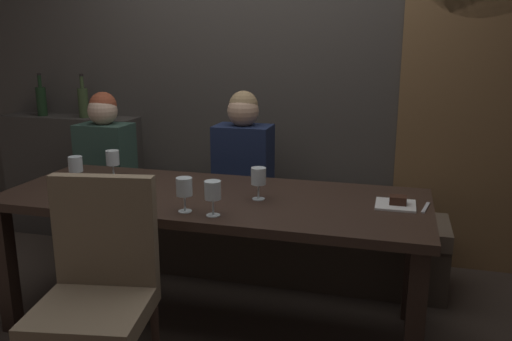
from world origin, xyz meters
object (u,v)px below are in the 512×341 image
object	(u,v)px
diner_redhead	(105,148)
fork_on_table	(426,208)
wine_bottle_pale_label	(83,102)
dessert_plate	(396,203)
diner_bearded	(243,154)
wine_glass_end_right	(258,177)
wine_glass_far_left	(76,166)
chair_near_side	(98,281)
wine_glass_near_left	(213,191)
wine_glass_end_left	(184,189)
wine_glass_far_right	(113,159)
banquette_bench	(250,239)
wine_bottle_dark_red	(41,100)
dining_table	(213,211)

from	to	relation	value
diner_redhead	fork_on_table	xyz separation A→B (m)	(2.10, -0.63, -0.05)
wine_bottle_pale_label	dessert_plate	xyz separation A→B (m)	(2.32, -0.95, -0.32)
dessert_plate	diner_bearded	bearing A→B (deg)	146.66
wine_glass_end_right	diner_bearded	bearing A→B (deg)	112.45
diner_redhead	wine_glass_far_left	distance (m)	0.77
chair_near_side	wine_glass_end_right	xyz separation A→B (m)	(0.49, 0.71, 0.30)
wine_bottle_pale_label	wine_glass_near_left	bearing A→B (deg)	-41.13
diner_redhead	wine_bottle_pale_label	xyz separation A→B (m)	(-0.36, 0.32, 0.28)
chair_near_side	wine_glass_end_left	world-z (taller)	chair_near_side
wine_bottle_pale_label	wine_glass_far_right	bearing A→B (deg)	-49.29
chair_near_side	wine_glass_far_left	distance (m)	0.93
banquette_bench	wine_bottle_dark_red	size ratio (longest dim) A/B	7.67
wine_glass_far_right	wine_glass_far_left	distance (m)	0.23
banquette_bench	wine_glass_end_right	bearing A→B (deg)	-70.61
wine_glass_far_left	banquette_bench	bearing A→B (deg)	42.96
wine_bottle_dark_red	wine_glass_end_right	size ratio (longest dim) A/B	1.99
diner_bearded	dessert_plate	distance (m)	1.16
banquette_bench	fork_on_table	xyz separation A→B (m)	(1.06, -0.64, 0.51)
banquette_bench	wine_glass_end_left	bearing A→B (deg)	-91.80
banquette_bench	dessert_plate	bearing A→B (deg)	-34.58
chair_near_side	diner_bearded	bearing A→B (deg)	82.12
chair_near_side	wine_glass_near_left	xyz separation A→B (m)	(0.36, 0.41, 0.30)
banquette_bench	wine_glass_far_right	world-z (taller)	wine_glass_far_right
wine_glass_far_left	dessert_plate	world-z (taller)	wine_glass_far_left
dessert_plate	banquette_bench	bearing A→B (deg)	145.42
wine_bottle_pale_label	diner_redhead	bearing A→B (deg)	-41.80
wine_bottle_dark_red	dessert_plate	world-z (taller)	wine_bottle_dark_red
banquette_bench	dessert_plate	xyz separation A→B (m)	(0.92, -0.64, 0.53)
dessert_plate	wine_glass_end_right	bearing A→B (deg)	-173.77
wine_glass_near_left	wine_glass_far_left	size ratio (longest dim) A/B	1.00
diner_bearded	wine_bottle_pale_label	size ratio (longest dim) A/B	2.34
dessert_plate	wine_bottle_pale_label	bearing A→B (deg)	157.74
wine_bottle_dark_red	wine_bottle_pale_label	size ratio (longest dim) A/B	1.00
banquette_bench	wine_bottle_pale_label	world-z (taller)	wine_bottle_pale_label
diner_bearded	dessert_plate	xyz separation A→B (m)	(0.97, -0.64, -0.06)
wine_glass_end_right	wine_bottle_dark_red	bearing A→B (deg)	153.10
banquette_bench	wine_glass_end_left	xyz separation A→B (m)	(-0.03, -0.99, 0.62)
wine_glass_end_right	fork_on_table	bearing A→B (deg)	5.16
chair_near_side	wine_glass_far_right	bearing A→B (deg)	115.89
dining_table	banquette_bench	bearing A→B (deg)	90.00
banquette_bench	diner_bearded	xyz separation A→B (m)	(-0.04, -0.00, 0.58)
diner_bearded	wine_glass_end_left	world-z (taller)	diner_bearded
diner_redhead	wine_glass_far_left	world-z (taller)	diner_redhead
dessert_plate	wine_bottle_dark_red	bearing A→B (deg)	160.55
wine_glass_near_left	dessert_plate	size ratio (longest dim) A/B	0.86
diner_bearded	wine_bottle_pale_label	world-z (taller)	wine_bottle_pale_label
wine_glass_end_left	fork_on_table	bearing A→B (deg)	17.94
diner_bearded	dining_table	bearing A→B (deg)	-86.47
wine_glass_end_right	dessert_plate	distance (m)	0.69
chair_near_side	diner_redhead	xyz separation A→B (m)	(-0.80, 1.41, 0.24)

